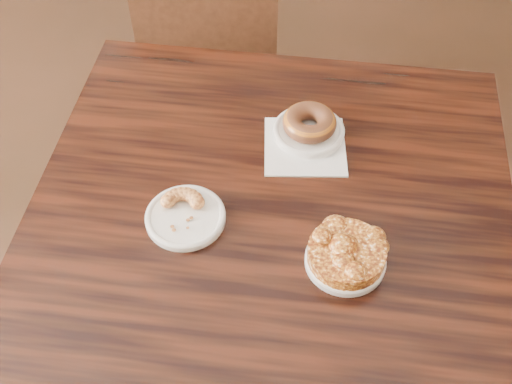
{
  "coord_description": "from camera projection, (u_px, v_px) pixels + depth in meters",
  "views": [
    {
      "loc": [
        0.01,
        -0.76,
        1.71
      ],
      "look_at": [
        0.1,
        0.0,
        0.8
      ],
      "focal_mm": 45.0,
      "sensor_mm": 36.0,
      "label": 1
    }
  ],
  "objects": [
    {
      "name": "floor",
      "position": [
        219.0,
        380.0,
        1.79
      ],
      "size": [
        5.0,
        5.0,
        0.0
      ],
      "primitive_type": "plane",
      "color": "black",
      "rests_on": "ground"
    },
    {
      "name": "cafe_table",
      "position": [
        268.0,
        306.0,
        1.52
      ],
      "size": [
        1.14,
        1.14,
        0.75
      ],
      "primitive_type": "cube",
      "rotation": [
        0.0,
        0.0,
        -0.26
      ],
      "color": "black",
      "rests_on": "floor"
    },
    {
      "name": "plate_fritter",
      "position": [
        345.0,
        261.0,
        1.15
      ],
      "size": [
        0.15,
        0.15,
        0.01
      ],
      "primitive_type": "cylinder",
      "color": "silver",
      "rests_on": "cafe_table"
    },
    {
      "name": "cruller_fragment",
      "position": [
        185.0,
        211.0,
        1.19
      ],
      "size": [
        0.1,
        0.1,
        0.03
      ],
      "primitive_type": null,
      "color": "brown",
      "rests_on": "plate_cruller"
    },
    {
      "name": "napkin",
      "position": [
        305.0,
        146.0,
        1.33
      ],
      "size": [
        0.19,
        0.19,
        0.0
      ],
      "primitive_type": "cube",
      "rotation": [
        0.0,
        0.0,
        -0.14
      ],
      "color": "white",
      "rests_on": "cafe_table"
    },
    {
      "name": "plate_donut",
      "position": [
        309.0,
        131.0,
        1.35
      ],
      "size": [
        0.15,
        0.15,
        0.01
      ],
      "primitive_type": "cylinder",
      "color": "white",
      "rests_on": "napkin"
    },
    {
      "name": "plate_cruller",
      "position": [
        185.0,
        217.0,
        1.21
      ],
      "size": [
        0.15,
        0.15,
        0.01
      ],
      "primitive_type": "cylinder",
      "color": "white",
      "rests_on": "cafe_table"
    },
    {
      "name": "glazed_donut",
      "position": [
        309.0,
        122.0,
        1.33
      ],
      "size": [
        0.11,
        0.11,
        0.04
      ],
      "primitive_type": "torus",
      "color": "brown",
      "rests_on": "plate_donut"
    },
    {
      "name": "apple_fritter",
      "position": [
        347.0,
        252.0,
        1.12
      ],
      "size": [
        0.18,
        0.18,
        0.05
      ],
      "primitive_type": null,
      "color": "#471807",
      "rests_on": "plate_fritter"
    },
    {
      "name": "chair_far",
      "position": [
        215.0,
        56.0,
        2.0
      ],
      "size": [
        0.49,
        0.49,
        0.9
      ],
      "primitive_type": null,
      "rotation": [
        0.0,
        0.0,
        2.98
      ],
      "color": "black",
      "rests_on": "floor"
    }
  ]
}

